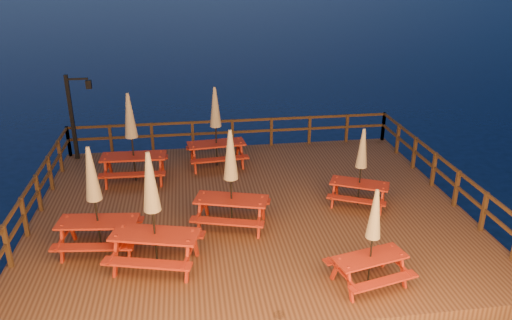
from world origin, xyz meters
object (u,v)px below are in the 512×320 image
object	(u,v)px
lamp_post	(76,110)
picnic_table_1	(373,237)
picnic_table_0	(132,137)
picnic_table_2	(95,199)

from	to	relation	value
lamp_post	picnic_table_1	world-z (taller)	lamp_post
picnic_table_0	picnic_table_1	world-z (taller)	picnic_table_0
picnic_table_0	picnic_table_1	xyz separation A→B (m)	(5.49, -6.21, -0.31)
picnic_table_0	picnic_table_2	distance (m)	4.04
lamp_post	picnic_table_2	world-z (taller)	lamp_post
picnic_table_1	picnic_table_2	bearing A→B (deg)	146.22
lamp_post	picnic_table_2	bearing A→B (deg)	-76.27
lamp_post	picnic_table_1	bearing A→B (deg)	-48.14
picnic_table_0	picnic_table_2	size ratio (longest dim) A/B	1.06
picnic_table_1	picnic_table_2	xyz separation A→B (m)	(-6.01, 2.21, 0.22)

